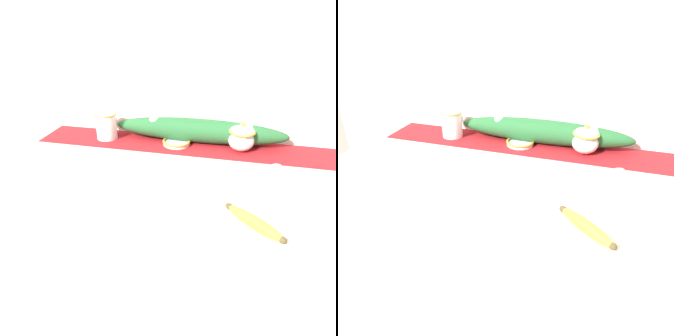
% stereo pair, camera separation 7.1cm
% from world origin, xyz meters
% --- Properties ---
extents(countertop, '(1.51, 0.75, 0.93)m').
position_xyz_m(countertop, '(0.00, 0.00, 0.46)').
color(countertop, beige).
rests_on(countertop, ground_plane).
extents(back_wall, '(2.31, 0.04, 2.40)m').
position_xyz_m(back_wall, '(0.00, 0.40, 1.20)').
color(back_wall, silver).
rests_on(back_wall, ground_plane).
extents(table_runner, '(1.39, 0.20, 0.00)m').
position_xyz_m(table_runner, '(0.00, 0.27, 0.93)').
color(table_runner, '#A8191E').
rests_on(table_runner, countertop).
extents(cream_pitcher, '(0.10, 0.12, 0.12)m').
position_xyz_m(cream_pitcher, '(-0.41, 0.27, 0.99)').
color(cream_pitcher, white).
rests_on(cream_pitcher, countertop).
extents(sugar_bowl, '(0.11, 0.11, 0.12)m').
position_xyz_m(sugar_bowl, '(0.18, 0.27, 0.98)').
color(sugar_bowl, white).
rests_on(sugar_bowl, countertop).
extents(small_dish, '(0.12, 0.12, 0.02)m').
position_xyz_m(small_dish, '(-0.09, 0.26, 0.94)').
color(small_dish, white).
rests_on(small_dish, countertop).
extents(banana, '(0.17, 0.15, 0.03)m').
position_xyz_m(banana, '(0.22, -0.23, 0.94)').
color(banana, yellow).
rests_on(banana, countertop).
extents(spoon, '(0.18, 0.08, 0.01)m').
position_xyz_m(spoon, '(0.30, 0.15, 0.93)').
color(spoon, '#B7B7BC').
rests_on(spoon, countertop).
extents(poinsettia_garland, '(0.75, 0.11, 0.11)m').
position_xyz_m(poinsettia_garland, '(0.00, 0.31, 0.98)').
color(poinsettia_garland, '#235B2D').
rests_on(poinsettia_garland, countertop).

